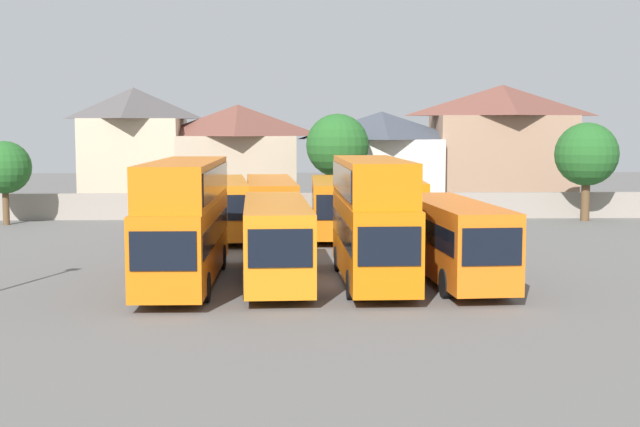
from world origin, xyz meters
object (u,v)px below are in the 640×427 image
object	(u,v)px
bus_7	(334,204)
house_terrace_left	(134,147)
bus_2	(276,237)
house_terrace_right	(381,159)
bus_8	(397,203)
bus_1	(185,215)
bus_4	(453,236)
house_terrace_far_right	(502,145)
bus_5	(223,204)
bus_6	(271,204)
tree_right_of_lot	(5,168)
bus_3	(372,214)
tree_behind_wall	(587,155)
house_terrace_centre	(238,156)
tree_left_of_lot	(338,146)

from	to	relation	value
bus_7	house_terrace_left	bearing A→B (deg)	-139.57
bus_2	house_terrace_right	bearing A→B (deg)	164.22
bus_2	bus_8	size ratio (longest dim) A/B	1.01
bus_1	bus_4	bearing A→B (deg)	90.04
bus_4	house_terrace_far_right	size ratio (longest dim) A/B	0.96
house_terrace_left	bus_5	bearing A→B (deg)	-65.72
bus_6	house_terrace_left	size ratio (longest dim) A/B	1.26
house_terrace_right	tree_right_of_lot	bearing A→B (deg)	-158.21
house_terrace_far_right	bus_5	bearing A→B (deg)	-138.92
bus_7	house_terrace_left	world-z (taller)	house_terrace_left
bus_8	bus_4	bearing A→B (deg)	3.90
bus_7	house_terrace_right	xyz separation A→B (m)	(4.60, 16.90, 1.97)
bus_8	house_terrace_far_right	world-z (taller)	house_terrace_far_right
bus_1	bus_4	distance (m)	10.90
house_terrace_left	bus_3	bearing A→B (deg)	-65.49
bus_4	bus_5	size ratio (longest dim) A/B	0.94
house_terrace_far_right	bus_8	bearing A→B (deg)	-120.28
bus_2	tree_behind_wall	bearing A→B (deg)	135.84
bus_6	tree_right_of_lot	distance (m)	18.78
bus_7	house_terrace_far_right	size ratio (longest dim) A/B	0.99
tree_right_of_lot	bus_1	bearing A→B (deg)	-57.33
house_terrace_centre	house_terrace_far_right	size ratio (longest dim) A/B	0.86
tree_behind_wall	bus_2	bearing A→B (deg)	-131.94
bus_3	house_terrace_left	xyz separation A→B (m)	(-15.27, 33.49, 1.96)
bus_3	bus_2	bearing A→B (deg)	-94.76
house_terrace_right	tree_left_of_lot	bearing A→B (deg)	-127.92
bus_1	bus_3	bearing A→B (deg)	89.01
house_terrace_left	house_terrace_far_right	xyz separation A→B (m)	(28.74, -0.18, 0.12)
bus_3	bus_5	xyz separation A→B (m)	(-7.10, 15.37, -0.93)
bus_8	house_terrace_far_right	distance (m)	21.07
bus_3	tree_right_of_lot	distance (m)	31.10
bus_1	bus_8	distance (m)	18.42
bus_4	house_terrace_left	size ratio (longest dim) A/B	1.13
house_terrace_left	house_terrace_far_right	world-z (taller)	house_terrace_far_right
bus_4	tree_behind_wall	world-z (taller)	tree_behind_wall
bus_4	house_terrace_right	xyz separation A→B (m)	(0.56, 32.38, 1.97)
bus_1	bus_2	distance (m)	3.76
bus_3	bus_7	size ratio (longest dim) A/B	0.96
bus_2	bus_6	distance (m)	14.99
tree_right_of_lot	bus_8	bearing A→B (deg)	-15.80
bus_5	house_terrace_centre	world-z (taller)	house_terrace_centre
bus_6	bus_8	xyz separation A→B (m)	(7.33, 0.04, 0.03)
bus_5	tree_right_of_lot	bearing A→B (deg)	-120.27
house_terrace_left	house_terrace_right	xyz separation A→B (m)	(19.16, -0.99, -0.94)
bus_4	bus_6	world-z (taller)	bus_6
bus_6	house_terrace_centre	size ratio (longest dim) A/B	1.25
bus_5	house_terrace_left	size ratio (longest dim) A/B	1.20
tree_right_of_lot	tree_left_of_lot	bearing A→B (deg)	14.10
house_terrace_centre	tree_left_of_lot	bearing A→B (deg)	-35.75
bus_5	bus_7	distance (m)	6.40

